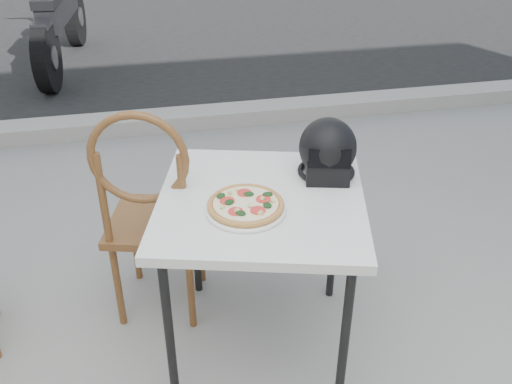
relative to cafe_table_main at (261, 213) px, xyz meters
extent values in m
cube|color=black|center=(-0.28, 6.45, -0.70)|extent=(30.00, 8.00, 0.00)
cube|color=gray|center=(-0.28, 2.45, -0.64)|extent=(30.00, 0.25, 0.12)
cube|color=white|center=(0.00, 0.00, 0.05)|extent=(0.99, 0.99, 0.04)
cylinder|color=black|center=(-0.41, -0.23, -0.34)|extent=(0.04, 0.04, 0.73)
cylinder|color=black|center=(0.23, -0.41, -0.34)|extent=(0.04, 0.04, 0.73)
cylinder|color=black|center=(-0.23, 0.41, -0.34)|extent=(0.04, 0.04, 0.73)
cylinder|color=black|center=(0.41, 0.23, -0.34)|extent=(0.04, 0.04, 0.73)
cylinder|color=white|center=(-0.08, -0.08, 0.08)|extent=(0.32, 0.32, 0.01)
torus|color=white|center=(-0.08, -0.08, 0.08)|extent=(0.33, 0.33, 0.02)
cylinder|color=#BF8946|center=(-0.08, -0.08, 0.09)|extent=(0.29, 0.29, 0.01)
torus|color=#BF8946|center=(-0.08, -0.08, 0.10)|extent=(0.30, 0.30, 0.02)
cylinder|color=#AD2213|center=(-0.08, -0.08, 0.10)|extent=(0.26, 0.26, 0.00)
cylinder|color=#FBEEC0|center=(-0.08, -0.08, 0.11)|extent=(0.26, 0.26, 0.00)
cylinder|color=red|center=(-0.01, -0.07, 0.11)|extent=(0.06, 0.06, 0.00)
cylinder|color=red|center=(-0.07, -0.01, 0.11)|extent=(0.06, 0.06, 0.00)
cylinder|color=red|center=(-0.14, -0.05, 0.11)|extent=(0.06, 0.06, 0.00)
cylinder|color=red|center=(-0.12, -0.13, 0.11)|extent=(0.06, 0.06, 0.00)
cylinder|color=red|center=(-0.04, -0.14, 0.11)|extent=(0.06, 0.06, 0.00)
ellipsoid|color=#153613|center=(-0.05, -0.03, 0.11)|extent=(0.04, 0.03, 0.01)
ellipsoid|color=#153613|center=(-0.14, -0.07, 0.11)|extent=(0.05, 0.05, 0.01)
ellipsoid|color=#153613|center=(0.00, -0.12, 0.11)|extent=(0.03, 0.04, 0.01)
ellipsoid|color=#153613|center=(-0.11, -0.15, 0.11)|extent=(0.05, 0.05, 0.01)
ellipsoid|color=#153613|center=(0.02, -0.04, 0.11)|extent=(0.04, 0.04, 0.01)
ellipsoid|color=#153613|center=(-0.16, -0.02, 0.11)|extent=(0.05, 0.05, 0.01)
cylinder|color=#D8D884|center=(-0.07, -0.11, 0.11)|extent=(0.02, 0.02, 0.02)
cylinder|color=#D8D884|center=(-0.13, -0.01, 0.11)|extent=(0.03, 0.02, 0.02)
cylinder|color=#D8D884|center=(-0.01, -0.07, 0.11)|extent=(0.03, 0.02, 0.02)
cylinder|color=#D8D884|center=(-0.09, 0.02, 0.11)|extent=(0.02, 0.02, 0.02)
cylinder|color=#D8D884|center=(-0.04, -0.17, 0.11)|extent=(0.03, 0.02, 0.02)
cylinder|color=#D8D884|center=(-0.17, -0.10, 0.11)|extent=(0.03, 0.03, 0.02)
cylinder|color=#D8D884|center=(0.02, -0.09, 0.11)|extent=(0.02, 0.02, 0.02)
cylinder|color=#D8D884|center=(-0.12, -0.14, 0.11)|extent=(0.03, 0.02, 0.02)
ellipsoid|color=black|center=(0.31, 0.14, 0.19)|extent=(0.29, 0.30, 0.25)
cube|color=black|center=(0.29, 0.06, 0.12)|extent=(0.19, 0.13, 0.10)
torus|color=black|center=(0.31, 0.14, 0.08)|extent=(0.29, 0.29, 0.02)
cube|color=black|center=(0.28, 0.03, 0.20)|extent=(0.17, 0.07, 0.08)
cube|color=brown|center=(-0.41, 0.37, -0.23)|extent=(0.51, 0.51, 0.04)
cylinder|color=brown|center=(-0.21, 0.48, -0.47)|extent=(0.04, 0.04, 0.46)
cylinder|color=brown|center=(-0.53, 0.57, -0.47)|extent=(0.04, 0.04, 0.46)
cylinder|color=brown|center=(-0.29, 0.16, -0.47)|extent=(0.04, 0.04, 0.46)
cylinder|color=brown|center=(-0.62, 0.25, -0.47)|extent=(0.04, 0.04, 0.46)
cylinder|color=brown|center=(-0.29, 0.15, -0.01)|extent=(0.04, 0.04, 0.44)
cylinder|color=brown|center=(-0.62, 0.24, -0.01)|extent=(0.04, 0.04, 0.44)
torus|color=brown|center=(-0.46, 0.19, 0.19)|extent=(0.41, 0.14, 0.41)
cylinder|color=black|center=(-1.07, 4.95, -0.38)|extent=(0.19, 0.64, 0.63)
cylinder|color=gray|center=(-1.07, 4.95, -0.38)|extent=(0.17, 0.23, 0.21)
cylinder|color=black|center=(-1.23, 3.48, -0.38)|extent=(0.19, 0.64, 0.63)
cylinder|color=gray|center=(-1.23, 3.48, -0.38)|extent=(0.17, 0.23, 0.21)
cube|color=black|center=(-1.15, 4.21, -0.12)|extent=(0.31, 1.12, 0.23)
cube|color=black|center=(-1.18, 3.90, 0.04)|extent=(0.27, 0.55, 0.08)
cube|color=black|center=(-1.22, 3.50, -0.09)|extent=(0.17, 0.25, 0.05)
camera|label=1|loc=(-0.41, -1.86, 1.25)|focal=40.00mm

